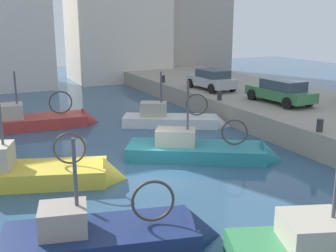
# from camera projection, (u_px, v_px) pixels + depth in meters

# --- Properties ---
(water_surface) EXTENTS (80.00, 80.00, 0.00)m
(water_surface) POSITION_uv_depth(u_px,v_px,m) (145.00, 169.00, 16.97)
(water_surface) COLOR #335675
(water_surface) RESTS_ON ground
(fishing_boat_teal) EXTENTS (6.70, 5.06, 4.29)m
(fishing_boat_teal) POSITION_uv_depth(u_px,v_px,m) (205.00, 156.00, 18.21)
(fishing_boat_teal) COLOR teal
(fishing_boat_teal) RESTS_ON ground
(fishing_boat_red) EXTENTS (6.99, 2.62, 4.09)m
(fishing_boat_red) POSITION_uv_depth(u_px,v_px,m) (38.00, 125.00, 23.46)
(fishing_boat_red) COLOR #BC3833
(fishing_boat_red) RESTS_ON ground
(fishing_boat_white) EXTENTS (6.09, 4.34, 3.84)m
(fishing_boat_white) POSITION_uv_depth(u_px,v_px,m) (177.00, 124.00, 23.75)
(fishing_boat_white) COLOR white
(fishing_boat_white) RESTS_ON ground
(fishing_boat_navy) EXTENTS (6.11, 3.12, 3.93)m
(fishing_boat_navy) POSITION_uv_depth(u_px,v_px,m) (117.00, 243.00, 11.15)
(fishing_boat_navy) COLOR navy
(fishing_boat_navy) RESTS_ON ground
(fishing_boat_yellow) EXTENTS (6.95, 3.87, 4.96)m
(fishing_boat_yellow) POSITION_uv_depth(u_px,v_px,m) (36.00, 180.00, 15.45)
(fishing_boat_yellow) COLOR gold
(fishing_boat_yellow) RESTS_ON ground
(parked_car_silver) EXTENTS (2.03, 4.04, 1.40)m
(parked_car_silver) POSITION_uv_depth(u_px,v_px,m) (211.00, 79.00, 28.53)
(parked_car_silver) COLOR #B7B7BC
(parked_car_silver) RESTS_ON quay_wall
(parked_car_green) EXTENTS (2.00, 4.41, 1.38)m
(parked_car_green) POSITION_uv_depth(u_px,v_px,m) (281.00, 91.00, 23.90)
(parked_car_green) COLOR #387547
(parked_car_green) RESTS_ON quay_wall
(mooring_bollard_south) EXTENTS (0.28, 0.28, 0.55)m
(mooring_bollard_south) POSITION_uv_depth(u_px,v_px,m) (320.00, 125.00, 17.93)
(mooring_bollard_south) COLOR #2D2D33
(mooring_bollard_south) RESTS_ON quay_wall
(mooring_bollard_mid) EXTENTS (0.28, 0.28, 0.55)m
(mooring_bollard_mid) POSITION_uv_depth(u_px,v_px,m) (220.00, 96.00, 24.91)
(mooring_bollard_mid) COLOR #2D2D33
(mooring_bollard_mid) RESTS_ON quay_wall
(mooring_bollard_north) EXTENTS (0.28, 0.28, 0.55)m
(mooring_bollard_north) POSITION_uv_depth(u_px,v_px,m) (163.00, 79.00, 31.90)
(mooring_bollard_north) COLOR #2D2D33
(mooring_bollard_north) RESTS_ON quay_wall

